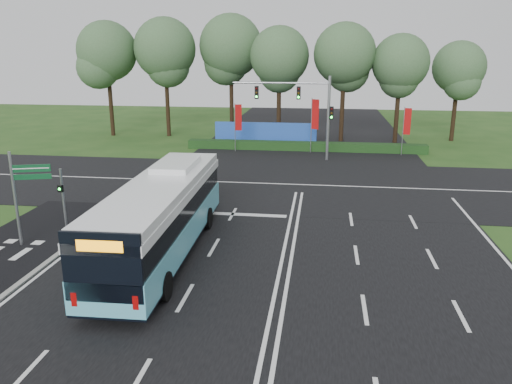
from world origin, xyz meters
TOP-DOWN VIEW (x-y plane):
  - ground at (0.00, 0.00)m, footprint 120.00×120.00m
  - road_main at (0.00, 0.00)m, footprint 20.00×120.00m
  - road_cross at (0.00, 12.00)m, footprint 120.00×14.00m
  - kerb_strip at (-10.10, -3.00)m, footprint 0.25×18.00m
  - city_bus at (-5.36, -1.14)m, footprint 3.09×13.12m
  - pedestrian_signal at (-11.60, 1.75)m, footprint 0.28×0.41m
  - street_sign at (-12.09, -0.83)m, footprint 1.72×0.58m
  - banner_flag_left at (-6.12, 23.28)m, footprint 0.63×0.22m
  - banner_flag_mid at (0.78, 23.44)m, footprint 0.68×0.33m
  - banner_flag_right at (8.77, 23.29)m, footprint 0.62×0.19m
  - traffic_light_gantry at (0.21, 20.50)m, footprint 8.41×0.28m
  - hedge at (0.00, 24.50)m, footprint 22.00×1.20m
  - blue_hoarding at (-4.00, 27.00)m, footprint 10.00×0.30m
  - eucalyptus_row at (-5.16, 30.89)m, footprint 41.73×8.85m

SIDE VIEW (x-z plane):
  - ground at x=0.00m, z-range 0.00..0.00m
  - road_main at x=0.00m, z-range 0.00..0.04m
  - road_cross at x=0.00m, z-range 0.00..0.05m
  - kerb_strip at x=-10.10m, z-range 0.00..0.12m
  - hedge at x=0.00m, z-range 0.00..0.80m
  - blue_hoarding at x=-4.00m, z-range 0.00..2.20m
  - pedestrian_signal at x=-11.60m, z-range 0.15..3.31m
  - city_bus at x=-5.36m, z-range 0.01..3.76m
  - banner_flag_right at x=8.77m, z-range 0.66..4.95m
  - street_sign at x=-12.09m, z-range 0.55..5.11m
  - banner_flag_left at x=-6.12m, z-range 0.68..5.08m
  - banner_flag_mid at x=0.78m, z-range 0.73..5.68m
  - traffic_light_gantry at x=0.21m, z-range 1.16..8.16m
  - eucalyptus_row at x=-5.16m, z-range 2.30..15.07m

